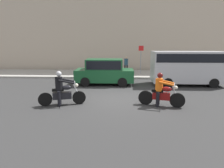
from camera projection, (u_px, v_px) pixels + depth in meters
name	position (u px, v px, depth m)	size (l,w,h in m)	color
ground_plane	(119.00, 99.00, 9.84)	(80.00, 80.00, 0.00)	#2D2D2D
sidewalk_slab	(119.00, 74.00, 17.64)	(40.00, 4.40, 0.14)	#99968E
building_facade	(120.00, 13.00, 19.71)	(40.00, 1.40, 12.09)	#B7A893
motorcycle_with_rider_black_leather	(62.00, 91.00, 8.76)	(2.14, 0.83, 1.62)	black
motorcycle_with_rider_orange_stripe	(161.00, 93.00, 8.61)	(2.06, 0.85, 1.56)	black
parked_hatchback_forest_green	(105.00, 71.00, 13.23)	(4.04, 1.76, 1.80)	#164C28
parked_van_silver	(187.00, 66.00, 12.96)	(4.78, 1.96, 2.33)	#B2B5BA
street_sign_post	(141.00, 57.00, 17.15)	(0.44, 0.08, 2.56)	gray
pedestrian_bystander	(126.00, 64.00, 16.78)	(0.34, 0.34, 1.61)	black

